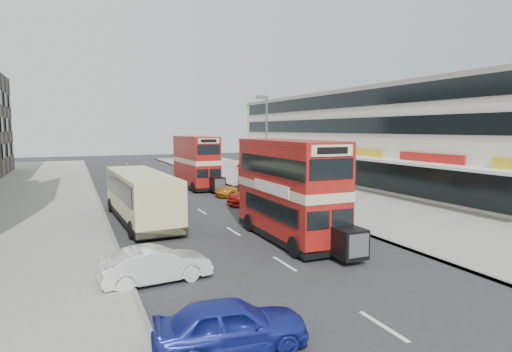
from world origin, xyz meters
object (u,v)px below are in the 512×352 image
car_left_near (231,325)px  car_left_front (156,265)px  coach (141,195)px  street_lamp (266,138)px  bus_second (196,162)px  bus_main (290,190)px  cyclist (240,191)px  pedestrian_near (311,192)px  pedestrian_far (240,169)px  car_right_a (260,195)px  car_right_b (240,189)px

car_left_near → car_left_front: (-0.87, 5.49, -0.01)m
coach → street_lamp: bearing=24.6°
street_lamp → bus_second: 8.47m
bus_main → coach: size_ratio=0.84×
bus_second → coach: bus_second is taller
car_left_near → cyclist: 23.12m
bus_main → pedestrian_near: (5.66, 7.43, -1.48)m
pedestrian_far → car_left_near: bearing=-119.4°
coach → car_right_a: coach is taller
car_left_near → car_right_b: 24.22m
coach → pedestrian_near: (11.76, 0.22, -0.56)m
bus_second → car_left_front: size_ratio=2.15×
pedestrian_far → cyclist: bearing=-118.9°
street_lamp → pedestrian_near: street_lamp is taller
pedestrian_near → cyclist: size_ratio=0.95×
car_right_a → cyclist: bearing=-174.2°
car_left_front → car_right_a: size_ratio=0.80×
cyclist → pedestrian_near: bearing=-56.6°
street_lamp → cyclist: 4.72m
coach → car_right_b: coach is taller
coach → car_right_a: size_ratio=2.11×
car_left_near → pedestrian_far: (13.51, 34.02, 0.41)m
bus_main → pedestrian_far: (7.23, 25.27, -1.46)m
bus_second → coach: 14.50m
bus_second → pedestrian_near: (4.87, -12.51, -1.41)m
car_right_a → pedestrian_far: 16.13m
bus_second → coach: (-6.89, -12.72, -0.85)m
bus_main → car_left_near: size_ratio=2.26×
car_right_a → bus_second: bearing=-170.6°
car_left_front → cyclist: cyclist is taller
car_left_front → bus_second: bearing=-24.3°
coach → car_left_front: bearing=-98.4°
car_left_front → car_right_b: 19.66m
coach → car_right_a: (8.84, 2.57, -0.89)m
car_left_front → cyclist: 18.58m
street_lamp → coach: bearing=-152.7°
car_left_front → car_left_near: bearing=-176.4°
bus_main → pedestrian_near: 9.46m
coach → car_right_b: bearing=33.8°
coach → car_left_front: size_ratio=2.63×
coach → car_left_near: size_ratio=2.69×
bus_second → pedestrian_near: 13.50m
car_left_near → pedestrian_far: pedestrian_far is taller
car_left_front → cyclist: bearing=-36.2°
bus_main → car_left_front: 8.08m
car_left_front → car_right_a: (9.88, 13.04, 0.06)m
pedestrian_near → pedestrian_far: size_ratio=0.97×
pedestrian_near → pedestrian_far: bearing=-132.5°
street_lamp → cyclist: (-2.21, -0.04, -4.17)m
bus_main → pedestrian_near: size_ratio=4.89×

